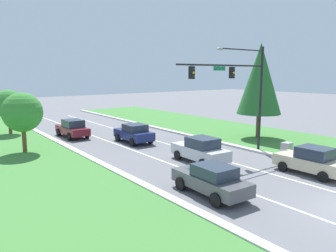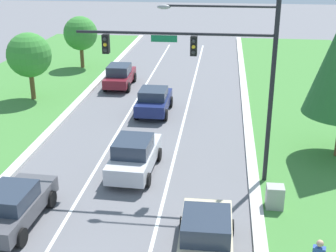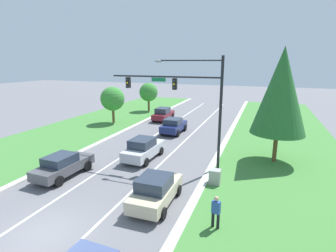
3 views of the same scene
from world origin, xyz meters
name	(u,v)px [view 3 (image 3 of 3)]	position (x,y,z in m)	size (l,w,h in m)	color
ground_plane	(44,235)	(0.00, 0.00, 0.00)	(160.00, 160.00, 0.00)	slate
lane_stripe_inner_left	(14,227)	(-1.80, 0.00, 0.00)	(0.14, 81.00, 0.01)	white
lane_stripe_inner_right	(76,244)	(1.80, 0.00, 0.00)	(0.14, 81.00, 0.01)	white
traffic_signal_mast	(187,95)	(3.73, 10.06, 5.39)	(8.40, 0.41, 8.06)	black
graphite_sedan	(63,165)	(-3.60, 5.37, 0.81)	(2.07, 4.45, 1.58)	#4C4C51
navy_sedan	(174,126)	(-0.21, 18.56, 0.85)	(2.06, 4.16, 1.67)	navy
champagne_sedan	(156,190)	(3.73, 4.26, 0.83)	(2.02, 4.17, 1.69)	beige
burgundy_sedan	(163,114)	(-3.65, 24.20, 0.86)	(2.03, 4.49, 1.72)	maroon
silver_sedan	(144,149)	(0.12, 10.27, 0.87)	(2.13, 4.50, 1.76)	silver
utility_cabinet	(215,177)	(6.35, 7.69, 0.52)	(0.70, 0.60, 1.03)	#9E9E99
pedestrian	(216,211)	(7.21, 3.16, 0.94)	(0.42, 0.30, 1.69)	black
conifer_near_right_tree	(281,91)	(9.97, 13.17, 5.55)	(4.01, 4.01, 8.77)	brown
oak_near_left_tree	(113,99)	(-8.90, 20.32, 3.14)	(2.99, 2.99, 4.65)	brown
oak_far_left_tree	(149,92)	(-8.11, 29.39, 3.02)	(2.86, 2.86, 4.46)	brown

